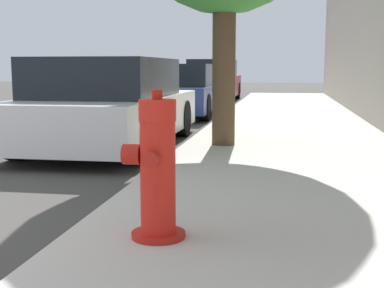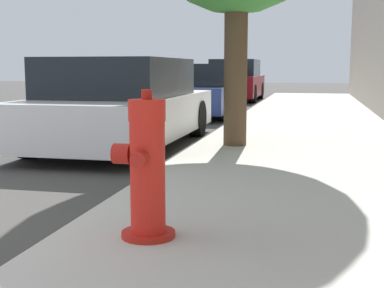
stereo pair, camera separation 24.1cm
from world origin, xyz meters
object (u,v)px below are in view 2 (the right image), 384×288
at_px(parked_car_near, 123,104).
at_px(parked_car_mid, 199,91).
at_px(fire_hydrant, 147,170).
at_px(parked_car_far, 236,81).

distance_m(parked_car_near, parked_car_mid, 5.30).
relative_size(fire_hydrant, parked_car_far, 0.23).
relative_size(parked_car_near, parked_car_mid, 1.10).
distance_m(fire_hydrant, parked_car_far, 16.03).
relative_size(parked_car_near, parked_car_far, 1.10).
xyz_separation_m(fire_hydrant, parked_car_mid, (-1.74, 9.72, 0.07)).
bearing_deg(parked_car_far, parked_car_near, -90.13).
bearing_deg(parked_car_near, parked_car_far, 89.87).
height_order(parked_car_mid, parked_car_far, parked_car_far).
xyz_separation_m(parked_car_near, parked_car_far, (0.03, 11.52, 0.06)).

